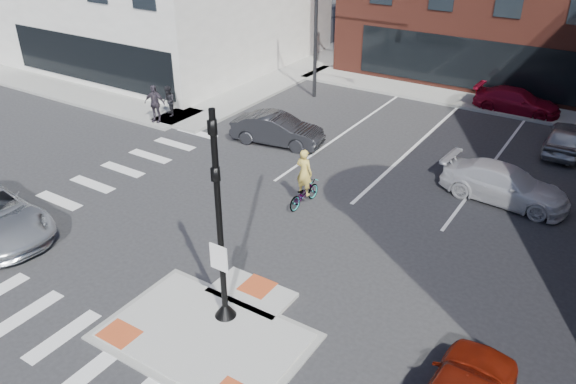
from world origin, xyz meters
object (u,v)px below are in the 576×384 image
Objects in this scene: bg_car_dark at (277,130)px; pedestrian_b at (155,104)px; cyclist at (304,187)px; pedestrian_a at (169,101)px; bg_car_silver at (566,137)px; bg_car_red at (517,101)px; white_pickup at (505,184)px.

pedestrian_b is at bearing 90.79° from bg_car_dark.
cyclist is 1.44× the size of pedestrian_a.
cyclist reaches higher than bg_car_dark.
bg_car_silver is at bearing 5.44° from pedestrian_b.
bg_car_red is 2.81× the size of pedestrian_a.
white_pickup is at bearing -12.66° from pedestrian_b.
bg_car_dark is 12.96m from bg_car_silver.
bg_car_dark is at bearing 94.85° from white_pickup.
bg_car_dark is at bearing -6.44° from pedestrian_b.
bg_car_red is 15.12m from cyclist.
pedestrian_b reaches higher than white_pickup.
cyclist reaches higher than bg_car_red.
bg_car_red is at bearing 20.53° from pedestrian_b.
bg_car_dark is 5.85m from cyclist.
pedestrian_a is at bearing 126.24° from bg_car_red.
cyclist is (-7.34, -10.49, 0.07)m from bg_car_silver.
bg_car_silver is 19.35m from pedestrian_b.
cyclist is 1.20× the size of pedestrian_b.
white_pickup reaches higher than bg_car_red.
pedestrian_b is (-17.84, -7.49, 0.41)m from bg_car_silver.
white_pickup is 16.73m from pedestrian_b.
white_pickup is at bearing -99.44° from bg_car_dark.
white_pickup is 6.23m from bg_car_silver.
bg_car_dark is 6.61m from pedestrian_b.
white_pickup is 16.67m from pedestrian_a.
bg_car_dark is 1.06× the size of bg_car_silver.
cyclist is at bearing -33.28° from pedestrian_b.
bg_car_silver is (11.36, 6.24, -0.01)m from bg_car_dark.
bg_car_silver is 0.92× the size of bg_car_red.
pedestrian_a reaches higher than bg_car_dark.
bg_car_red is 2.33× the size of pedestrian_b.
cyclist is (-6.17, -4.36, 0.07)m from white_pickup.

